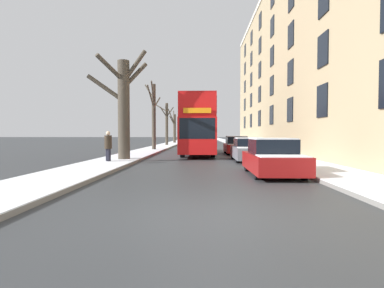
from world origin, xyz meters
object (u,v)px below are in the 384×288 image
object	(u,v)px
bare_tree_left_3	(174,127)
parked_car_2	(236,146)
bare_tree_left_2	(166,123)
double_decker_bus	(198,124)
bare_tree_left_0	(123,106)
parked_car_0	(273,158)
pedestrian_left_sidewalk	(108,146)
bare_tree_left_1	(154,114)
parked_car_1	(248,150)

from	to	relation	value
bare_tree_left_3	parked_car_2	world-z (taller)	bare_tree_left_3
bare_tree_left_2	double_decker_bus	bearing A→B (deg)	-74.35
bare_tree_left_2	parked_car_2	world-z (taller)	bare_tree_left_2
bare_tree_left_0	bare_tree_left_3	distance (m)	35.13
parked_car_0	double_decker_bus	bearing A→B (deg)	104.20
bare_tree_left_0	parked_car_2	xyz separation A→B (m)	(7.52, 7.18, -2.65)
parked_car_0	pedestrian_left_sidewalk	bearing A→B (deg)	152.60
double_decker_bus	parked_car_0	size ratio (longest dim) A/B	2.86
bare_tree_left_1	double_decker_bus	world-z (taller)	bare_tree_left_1
bare_tree_left_2	pedestrian_left_sidewalk	xyz separation A→B (m)	(-0.21, -24.80, -2.25)
parked_car_1	parked_car_2	world-z (taller)	parked_car_2
double_decker_bus	parked_car_2	bearing A→B (deg)	7.38
parked_car_2	parked_car_0	bearing A→B (deg)	-90.00
bare_tree_left_0	double_decker_bus	distance (m)	8.11
double_decker_bus	parked_car_1	distance (m)	7.07
bare_tree_left_3	pedestrian_left_sidewalk	size ratio (longest dim) A/B	3.34
bare_tree_left_1	parked_car_0	distance (m)	18.94
pedestrian_left_sidewalk	parked_car_1	bearing A→B (deg)	-120.90
bare_tree_left_0	pedestrian_left_sidewalk	distance (m)	2.82
bare_tree_left_3	parked_car_1	distance (m)	35.36
bare_tree_left_2	parked_car_0	distance (m)	30.07
bare_tree_left_1	parked_car_2	distance (m)	9.19
bare_tree_left_1	double_decker_bus	xyz separation A→B (m)	(4.45, -4.69, -1.12)
parked_car_2	bare_tree_left_0	bearing A→B (deg)	-136.35
parked_car_0	parked_car_2	size ratio (longest dim) A/B	0.96
double_decker_bus	parked_car_2	size ratio (longest dim) A/B	2.75
parked_car_0	parked_car_1	size ratio (longest dim) A/B	0.94
bare_tree_left_3	double_decker_bus	size ratio (longest dim) A/B	0.52
parked_car_0	pedestrian_left_sidewalk	xyz separation A→B (m)	(-7.98, 4.13, 0.31)
bare_tree_left_2	parked_car_0	xyz separation A→B (m)	(7.77, -28.93, -2.56)
pedestrian_left_sidewalk	double_decker_bus	bearing A→B (deg)	-76.69
parked_car_2	pedestrian_left_sidewalk	xyz separation A→B (m)	(-7.98, -8.69, 0.31)
parked_car_1	double_decker_bus	bearing A→B (deg)	117.37
bare_tree_left_2	parked_car_1	distance (m)	24.02
pedestrian_left_sidewalk	bare_tree_left_3	bearing A→B (deg)	-46.69
double_decker_bus	parked_car_1	xyz separation A→B (m)	(3.14, -6.07, -1.79)
parked_car_1	parked_car_2	size ratio (longest dim) A/B	1.02
bare_tree_left_0	pedestrian_left_sidewalk	size ratio (longest dim) A/B	3.68
parked_car_0	bare_tree_left_3	bearing A→B (deg)	100.84
bare_tree_left_2	double_decker_bus	distance (m)	17.17
bare_tree_left_0	bare_tree_left_1	bearing A→B (deg)	90.35
parked_car_2	pedestrian_left_sidewalk	size ratio (longest dim) A/B	2.35
parked_car_2	double_decker_bus	bearing A→B (deg)	-172.62
bare_tree_left_2	parked_car_0	bearing A→B (deg)	-74.97
bare_tree_left_1	bare_tree_left_3	size ratio (longest dim) A/B	1.10
bare_tree_left_0	bare_tree_left_3	xyz separation A→B (m)	(-0.28, 35.12, -0.43)
bare_tree_left_0	parked_car_0	world-z (taller)	bare_tree_left_0
bare_tree_left_0	pedestrian_left_sidewalk	bearing A→B (deg)	-106.68
bare_tree_left_1	pedestrian_left_sidewalk	distance (m)	13.23
bare_tree_left_0	double_decker_bus	world-z (taller)	bare_tree_left_0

